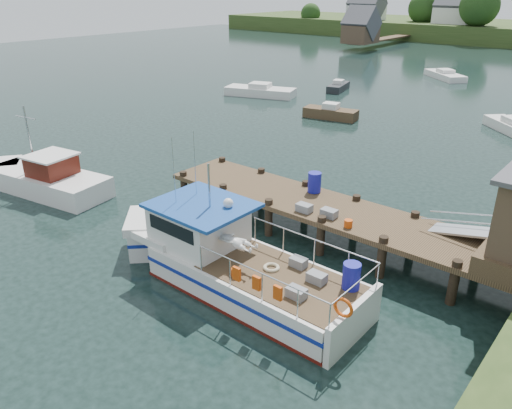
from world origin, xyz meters
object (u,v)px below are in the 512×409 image
Objects in this scene: moored_rowboat at (331,113)px; moored_a at (260,91)px; moored_e at (338,87)px; moored_b at (512,126)px; dock at (460,223)px; lobster_boat at (226,259)px; moored_d at (445,75)px; work_boat at (42,178)px.

moored_rowboat is 0.64× the size of moored_a.
moored_b is at bearing -40.46° from moored_e.
dock is 1.59× the size of lobster_boat.
moored_a reaches higher than moored_d.
dock is at bearing -72.35° from moored_b.
dock is 2.06× the size of work_boat.
moored_a is at bearing -134.95° from moored_d.
lobster_boat is 2.45× the size of moored_rowboat.
dock is 22.84m from moored_rowboat.
moored_rowboat is 22.71m from moored_d.
dock is 3.64× the size of moored_b.
work_boat is at bearing 179.10° from lobster_boat.
moored_b is (2.32, 26.59, -0.51)m from lobster_boat.
moored_rowboat is at bearing -16.53° from moored_a.
lobster_boat is (-5.95, -4.96, -1.34)m from dock.
moored_rowboat is 1.10× the size of moored_e.
moored_b is (21.10, 1.78, -0.04)m from moored_a.
dock reaches higher than moored_b.
moored_b is 0.80× the size of moored_d.
moored_b is at bearing 85.41° from lobster_boat.
moored_e is at bearing 127.72° from dock.
moored_d is at bearing 108.46° from moored_rowboat.
moored_rowboat is at bearing -149.56° from moored_b.
dock reaches higher than moored_d.
moored_rowboat is (3.30, 21.50, -0.23)m from work_boat.
moored_d is 14.12m from moored_e.
work_boat reaches higher than moored_e.
moored_b is 17.55m from moored_e.
dock reaches higher than moored_rowboat.
lobster_boat is 26.70m from moored_b.
lobster_boat is 34.66m from moored_e.
work_boat is 25.27m from moored_a.
lobster_boat is 23.73m from moored_rowboat.
moored_d is at bearing 75.78° from work_boat.
lobster_boat is at bearing -47.50° from moored_rowboat.
dock is at bearing 40.21° from lobster_boat.
lobster_boat reaches higher than moored_e.
moored_e is at bearing 172.04° from moored_b.
moored_b is (15.01, 26.31, -0.28)m from work_boat.
moored_rowboat is 12.66m from moored_b.
dock is at bearing -76.65° from moored_e.
dock is at bearing -28.45° from moored_rowboat.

